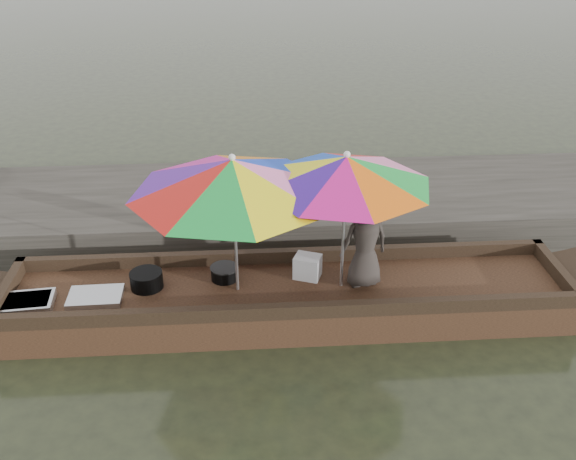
{
  "coord_description": "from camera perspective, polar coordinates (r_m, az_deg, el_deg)",
  "views": [
    {
      "loc": [
        -0.41,
        -5.82,
        4.17
      ],
      "look_at": [
        0.0,
        0.1,
        1.0
      ],
      "focal_mm": 40.0,
      "sensor_mm": 36.0,
      "label": 1
    }
  ],
  "objects": [
    {
      "name": "water",
      "position": [
        7.17,
        0.06,
        -7.44
      ],
      "size": [
        80.0,
        80.0,
        0.0
      ],
      "primitive_type": "plane",
      "color": "black",
      "rests_on": "ground"
    },
    {
      "name": "dock",
      "position": [
        8.94,
        -0.92,
        2.09
      ],
      "size": [
        22.0,
        2.2,
        0.5
      ],
      "primitive_type": "cube",
      "color": "#2D2B26",
      "rests_on": "ground"
    },
    {
      "name": "boat_hull",
      "position": [
        7.07,
        0.06,
        -6.29
      ],
      "size": [
        6.06,
        1.2,
        0.35
      ],
      "primitive_type": "cube",
      "color": "black",
      "rests_on": "water"
    },
    {
      "name": "cooking_pot",
      "position": [
        7.09,
        -12.47,
        -4.35
      ],
      "size": [
        0.35,
        0.35,
        0.18
      ],
      "primitive_type": "cylinder",
      "color": "black",
      "rests_on": "boat_hull"
    },
    {
      "name": "tray_crayfish",
      "position": [
        7.17,
        -22.3,
        -6.04
      ],
      "size": [
        0.59,
        0.44,
        0.09
      ],
      "primitive_type": "cube",
      "rotation": [
        0.0,
        0.0,
        0.09
      ],
      "color": "silver",
      "rests_on": "boat_hull"
    },
    {
      "name": "tray_scallop",
      "position": [
        7.06,
        -16.75,
        -5.7
      ],
      "size": [
        0.57,
        0.4,
        0.06
      ],
      "primitive_type": "cube",
      "rotation": [
        0.0,
        0.0,
        0.02
      ],
      "color": "silver",
      "rests_on": "boat_hull"
    },
    {
      "name": "charcoal_grill",
      "position": [
        7.11,
        -5.67,
        -3.87
      ],
      "size": [
        0.29,
        0.29,
        0.14
      ],
      "primitive_type": "cylinder",
      "color": "black",
      "rests_on": "boat_hull"
    },
    {
      "name": "supply_bag",
      "position": [
        7.09,
        1.75,
        -3.28
      ],
      "size": [
        0.34,
        0.31,
        0.26
      ],
      "primitive_type": "cube",
      "rotation": [
        0.0,
        0.0,
        -0.37
      ],
      "color": "silver",
      "rests_on": "boat_hull"
    },
    {
      "name": "vendor",
      "position": [
        6.82,
        6.86,
        -1.01
      ],
      "size": [
        0.57,
        0.43,
        1.05
      ],
      "primitive_type": "imported",
      "rotation": [
        0.0,
        0.0,
        3.34
      ],
      "color": "#302A26",
      "rests_on": "boat_hull"
    },
    {
      "name": "umbrella_bow",
      "position": [
        6.57,
        -4.74,
        0.4
      ],
      "size": [
        2.48,
        2.48,
        1.55
      ],
      "primitive_type": null,
      "rotation": [
        0.0,
        0.0,
        0.19
      ],
      "color": "#0C37D8",
      "rests_on": "boat_hull"
    },
    {
      "name": "umbrella_stern",
      "position": [
        6.64,
        4.99,
        0.71
      ],
      "size": [
        2.01,
        2.01,
        1.55
      ],
      "primitive_type": null,
      "rotation": [
        0.0,
        0.0,
        0.14
      ],
      "color": "pink",
      "rests_on": "boat_hull"
    }
  ]
}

